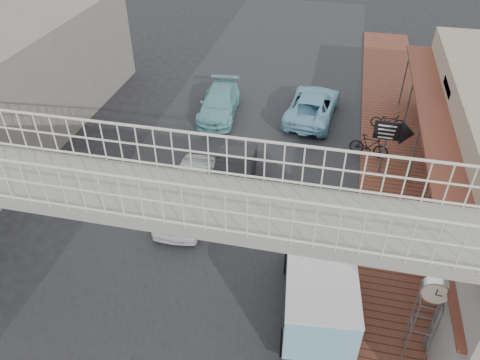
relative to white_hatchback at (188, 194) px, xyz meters
The scene contains 14 objects.
ground 2.15m from the white_hatchback, 45.35° to the right, with size 120.00×120.00×0.00m, color black.
road_strip 2.15m from the white_hatchback, 45.35° to the right, with size 10.00×60.00×0.01m, color black.
sidewalk 8.10m from the white_hatchback, 11.20° to the left, with size 3.00×40.00×0.10m, color brown.
footbridge 6.11m from the white_hatchback, 75.40° to the right, with size 16.40×2.40×6.34m.
building_far_left 10.76m from the white_hatchback, 154.52° to the left, with size 5.00×14.00×5.00m, color gray.
white_hatchback is the anchor object (origin of this frame).
dark_sedan 2.15m from the white_hatchback, 48.68° to the left, with size 1.47×4.22×1.39m, color black.
angkot_curb 9.20m from the white_hatchback, 64.80° to the left, with size 2.25×4.88×1.36m, color #7BB8D5.
angkot_far 7.63m from the white_hatchback, 95.71° to the left, with size 1.78×4.38×1.27m, color #6BB3BA.
angkot_van 6.49m from the white_hatchback, 36.06° to the right, with size 2.42×4.56×2.15m.
motorcycle_near 10.95m from the white_hatchback, 45.94° to the left, with size 0.56×1.61×0.85m, color black.
motorcycle_far 8.48m from the white_hatchback, 37.66° to the left, with size 0.49×1.73×1.04m, color black.
street_clock 9.43m from the white_hatchback, 30.13° to the right, with size 0.75×0.63×3.01m.
arrow_sign 8.78m from the white_hatchback, 25.12° to the left, with size 1.57×0.99×2.70m.
Camera 1 is at (3.55, -11.63, 11.79)m, focal length 35.00 mm.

